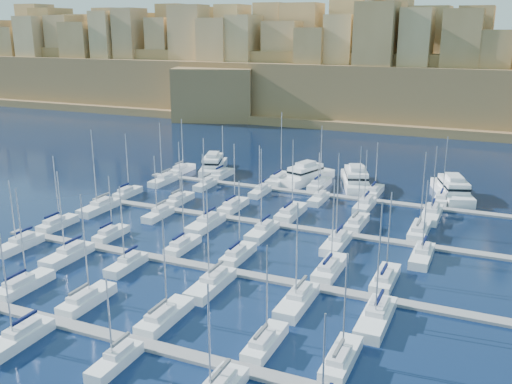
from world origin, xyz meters
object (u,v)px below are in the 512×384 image
at_px(sailboat_2, 87,299).
at_px(motor_yacht_c, 356,179).
at_px(motor_yacht_b, 307,175).
at_px(sailboat_4, 265,343).
at_px(motor_yacht_d, 452,189).
at_px(motor_yacht_a, 213,165).

bearing_deg(sailboat_2, motor_yacht_c, 75.76).
relative_size(motor_yacht_b, motor_yacht_c, 0.90).
height_order(sailboat_4, motor_yacht_d, sailboat_4).
bearing_deg(motor_yacht_d, sailboat_2, -118.81).
relative_size(sailboat_2, motor_yacht_a, 0.92).
distance_m(sailboat_4, motor_yacht_b, 72.52).
distance_m(sailboat_4, motor_yacht_c, 71.25).
relative_size(sailboat_4, motor_yacht_c, 0.69).
height_order(sailboat_2, motor_yacht_c, sailboat_2).
height_order(sailboat_2, motor_yacht_a, sailboat_2).
bearing_deg(motor_yacht_b, motor_yacht_d, 1.69).
height_order(sailboat_4, motor_yacht_b, sailboat_4).
height_order(motor_yacht_a, motor_yacht_d, same).
xyz_separation_m(motor_yacht_b, motor_yacht_d, (32.37, 0.96, 0.00)).
height_order(sailboat_2, sailboat_4, sailboat_2).
distance_m(motor_yacht_a, motor_yacht_d, 56.99).
xyz_separation_m(sailboat_2, motor_yacht_c, (17.89, 70.51, 0.97)).
xyz_separation_m(sailboat_4, motor_yacht_d, (13.42, 70.95, 1.00)).
distance_m(motor_yacht_c, motor_yacht_d, 20.95).
bearing_deg(motor_yacht_b, sailboat_4, -74.85).
relative_size(sailboat_2, motor_yacht_c, 0.83).
xyz_separation_m(motor_yacht_a, motor_yacht_d, (56.98, 0.90, 0.00)).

